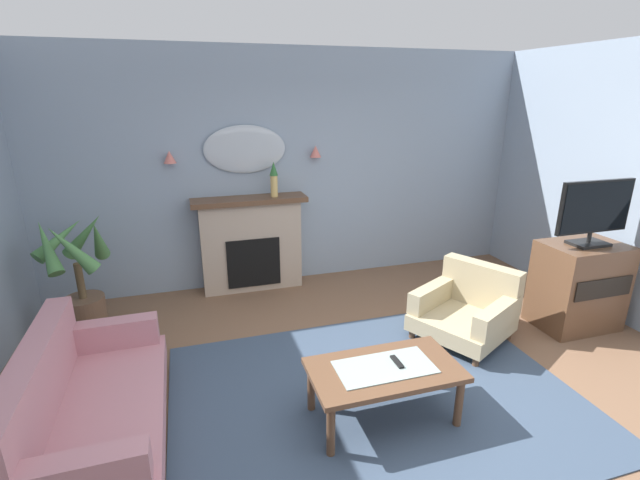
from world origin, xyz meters
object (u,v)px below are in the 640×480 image
(wall_mirror, at_px, (245,149))
(potted_plant_corner_palm, at_px, (79,276))
(floral_couch, at_px, (82,402))
(tv_remote, at_px, (397,362))
(armchair_near_fireplace, at_px, (467,308))
(tv_cabinet, at_px, (578,285))
(wall_sconce_left, at_px, (170,157))
(wall_sconce_right, at_px, (316,151))
(tv_flatscreen, at_px, (595,211))
(coffee_table, at_px, (384,374))
(mantel_vase_centre, at_px, (274,178))
(fireplace, at_px, (251,245))

(wall_mirror, bearing_deg, potted_plant_corner_palm, -159.98)
(floral_couch, bearing_deg, tv_remote, -9.63)
(armchair_near_fireplace, distance_m, tv_cabinet, 1.23)
(wall_sconce_left, xyz_separation_m, armchair_near_fireplace, (2.72, -1.89, -1.35))
(wall_sconce_right, xyz_separation_m, tv_flatscreen, (2.23, -2.04, -0.41))
(armchair_near_fireplace, xyz_separation_m, tv_flatscreen, (1.21, -0.16, 0.94))
(coffee_table, height_order, tv_flatscreen, tv_flatscreen)
(floral_couch, height_order, tv_flatscreen, tv_flatscreen)
(mantel_vase_centre, distance_m, tv_flatscreen, 3.38)
(wall_sconce_left, xyz_separation_m, floral_couch, (-0.67, -2.37, -1.34))
(wall_mirror, xyz_separation_m, armchair_near_fireplace, (1.87, -1.94, -1.40))
(potted_plant_corner_palm, bearing_deg, floral_couch, -80.51)
(armchair_near_fireplace, xyz_separation_m, potted_plant_corner_palm, (-3.69, 1.27, 0.28))
(fireplace, height_order, tv_cabinet, fireplace)
(mantel_vase_centre, distance_m, tv_remote, 2.80)
(fireplace, distance_m, potted_plant_corner_palm, 1.89)
(wall_mirror, relative_size, potted_plant_corner_palm, 0.79)
(floral_couch, bearing_deg, wall_sconce_right, 44.91)
(wall_mirror, xyz_separation_m, coffee_table, (0.56, -2.81, -1.33))
(wall_mirror, distance_m, tv_flatscreen, 3.75)
(fireplace, bearing_deg, tv_cabinet, -32.06)
(tv_remote, height_order, tv_flatscreen, tv_flatscreen)
(wall_mirror, height_order, tv_remote, wall_mirror)
(wall_sconce_left, bearing_deg, tv_remote, -60.99)
(armchair_near_fireplace, bearing_deg, potted_plant_corner_palm, 160.96)
(mantel_vase_centre, bearing_deg, wall_sconce_right, 12.31)
(fireplace, xyz_separation_m, wall_sconce_left, (-0.85, 0.09, 1.09))
(tv_remote, bearing_deg, potted_plant_corner_palm, 139.46)
(wall_mirror, xyz_separation_m, wall_sconce_left, (-0.85, -0.05, -0.05))
(mantel_vase_centre, bearing_deg, tv_flatscreen, -34.66)
(tv_cabinet, bearing_deg, floral_couch, -175.71)
(tv_remote, distance_m, tv_cabinet, 2.52)
(wall_sconce_right, height_order, potted_plant_corner_palm, wall_sconce_right)
(floral_couch, bearing_deg, tv_flatscreen, 4.03)
(wall_mirror, xyz_separation_m, tv_remote, (0.67, -2.79, -1.26))
(floral_couch, relative_size, armchair_near_fireplace, 1.58)
(mantel_vase_centre, height_order, potted_plant_corner_palm, mantel_vase_centre)
(coffee_table, height_order, floral_couch, floral_couch)
(floral_couch, xyz_separation_m, tv_flatscreen, (4.61, 0.32, 0.93))
(mantel_vase_centre, relative_size, tv_remote, 2.59)
(potted_plant_corner_palm, bearing_deg, mantel_vase_centre, 13.09)
(tv_cabinet, bearing_deg, tv_remote, -163.42)
(armchair_near_fireplace, distance_m, potted_plant_corner_palm, 3.91)
(wall_sconce_left, relative_size, potted_plant_corner_palm, 0.11)
(wall_mirror, xyz_separation_m, tv_flatscreen, (3.08, -2.09, -0.46))
(wall_sconce_right, relative_size, tv_remote, 0.88)
(mantel_vase_centre, xyz_separation_m, tv_remote, (0.37, -2.62, -0.93))
(tv_cabinet, bearing_deg, wall_mirror, 146.08)
(armchair_near_fireplace, bearing_deg, tv_flatscreen, -7.40)
(tv_cabinet, bearing_deg, coffee_table, -163.70)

